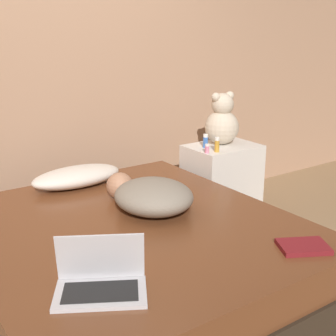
% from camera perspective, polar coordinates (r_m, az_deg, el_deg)
% --- Properties ---
extents(ground_plane, '(12.00, 12.00, 0.00)m').
position_cam_1_polar(ground_plane, '(2.74, -4.39, -16.26)').
color(ground_plane, '#937551').
extents(wall_back, '(8.00, 0.06, 2.60)m').
position_cam_1_polar(wall_back, '(3.39, -15.55, 13.04)').
color(wall_back, tan).
rests_on(wall_back, ground_plane).
extents(bed, '(1.66, 1.84, 0.49)m').
position_cam_1_polar(bed, '(2.61, -4.51, -11.77)').
color(bed, '#2D2319').
rests_on(bed, ground_plane).
extents(nightstand, '(0.53, 0.39, 0.63)m').
position_cam_1_polar(nightstand, '(3.64, 6.53, -2.06)').
color(nightstand, silver).
rests_on(nightstand, ground_plane).
extents(pillow, '(0.60, 0.28, 0.13)m').
position_cam_1_polar(pillow, '(3.10, -11.05, -1.03)').
color(pillow, beige).
rests_on(pillow, bed).
extents(person_lying, '(0.50, 0.64, 0.18)m').
position_cam_1_polar(person_lying, '(2.64, -2.16, -3.33)').
color(person_lying, gray).
rests_on(person_lying, bed).
extents(laptop, '(0.42, 0.37, 0.23)m').
position_cam_1_polar(laptop, '(1.90, -8.22, -13.29)').
color(laptop, silver).
rests_on(laptop, bed).
extents(teddy_bear, '(0.26, 0.26, 0.40)m').
position_cam_1_polar(teddy_bear, '(3.56, 6.60, 5.63)').
color(teddy_bear, beige).
rests_on(teddy_bear, nightstand).
extents(bottle_pink, '(0.03, 0.03, 0.07)m').
position_cam_1_polar(bottle_pink, '(3.32, 4.78, 2.37)').
color(bottle_pink, pink).
rests_on(bottle_pink, nightstand).
extents(bottle_amber, '(0.03, 0.03, 0.11)m').
position_cam_1_polar(bottle_amber, '(3.35, 5.99, 2.83)').
color(bottle_amber, gold).
rests_on(bottle_amber, nightstand).
extents(bottle_blue, '(0.04, 0.04, 0.10)m').
position_cam_1_polar(bottle_blue, '(3.47, 4.59, 3.30)').
color(bottle_blue, '#3866B2').
rests_on(bottle_blue, nightstand).
extents(book, '(0.28, 0.25, 0.02)m').
position_cam_1_polar(book, '(2.31, 16.18, -9.19)').
color(book, maroon).
rests_on(book, bed).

